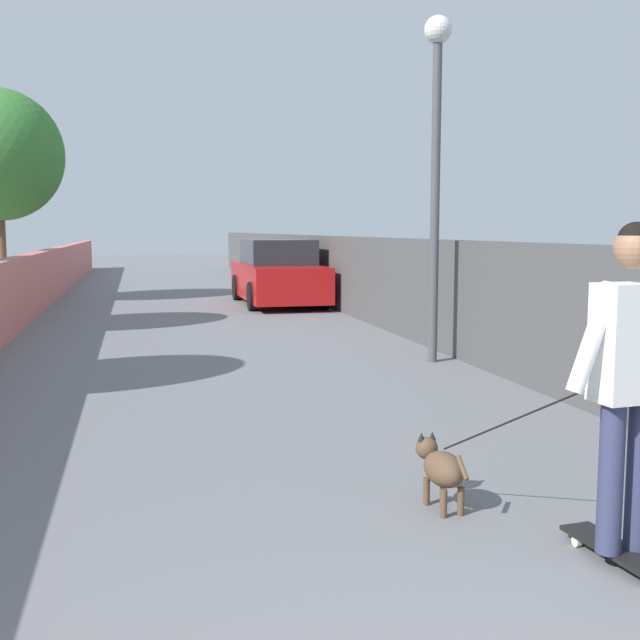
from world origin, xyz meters
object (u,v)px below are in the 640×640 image
Objects in this scene: lamp_post at (436,130)px; person_skateboarder at (630,362)px; car_near at (278,274)px; dog at (442,467)px; skateboard at (621,553)px.

lamp_post reaches higher than person_skateboarder.
car_near is at bearing 4.08° from lamp_post.
person_skateboarder is at bearing -149.04° from dog.
car_near is (13.62, -1.40, 0.44)m from dog.
person_skateboarder is at bearing 153.43° from skateboard.
lamp_post reaches higher than dog.
dog is at bearing 30.96° from skateboard.
skateboard is 1.03m from person_skateboarder.
lamp_post is 3.45× the size of dog.
skateboard is (-6.22, 1.39, -3.00)m from lamp_post.
lamp_post reaches higher than skateboard.
skateboard is at bearing -26.57° from person_skateboarder.
lamp_post reaches higher than car_near.
skateboard is at bearing 167.42° from lamp_post.
skateboard is 14.67m from car_near.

